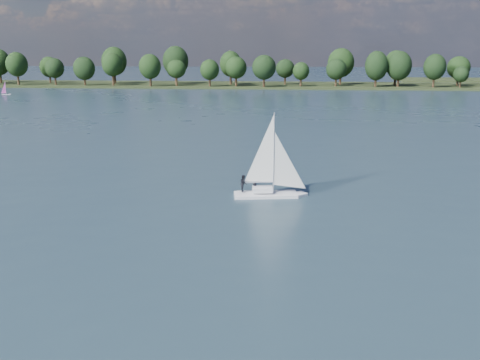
% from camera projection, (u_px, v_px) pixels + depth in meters
% --- Properties ---
extents(ground, '(700.00, 700.00, 0.00)m').
position_uv_depth(ground, '(313.00, 121.00, 121.33)').
color(ground, '#233342').
rests_on(ground, ground).
extents(far_shore, '(660.00, 40.00, 1.50)m').
position_uv_depth(far_shore, '(300.00, 86.00, 229.65)').
color(far_shore, black).
rests_on(far_shore, ground).
extents(sailboat, '(7.68, 3.16, 9.81)m').
position_uv_depth(sailboat, '(267.00, 173.00, 58.66)').
color(sailboat, silver).
rests_on(sailboat, ground).
extents(dinghy_pink, '(3.25, 2.30, 4.83)m').
position_uv_depth(dinghy_pink, '(6.00, 91.00, 187.53)').
color(dinghy_pink, silver).
rests_on(dinghy_pink, ground).
extents(treeline, '(562.44, 73.68, 18.46)m').
position_uv_depth(treeline, '(298.00, 67.00, 224.34)').
color(treeline, black).
rests_on(treeline, ground).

